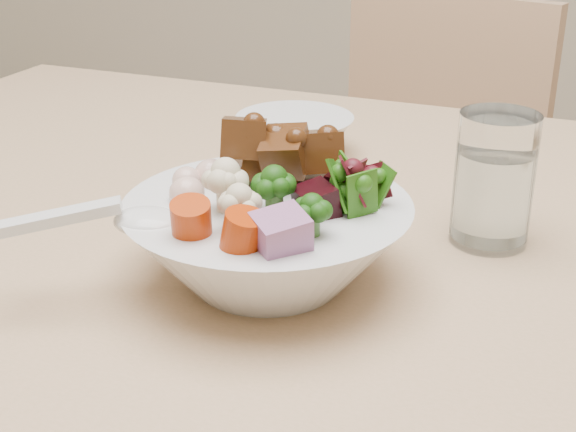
{
  "coord_description": "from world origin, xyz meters",
  "views": [
    {
      "loc": [
        0.11,
        -0.72,
        1.14
      ],
      "look_at": [
        -0.05,
        -0.13,
        0.87
      ],
      "focal_mm": 50.0,
      "sensor_mm": 36.0,
      "label": 1
    }
  ],
  "objects_px": {
    "dining_table": "(468,334)",
    "water_glass": "(493,185)",
    "side_bowl": "(294,136)",
    "food_bowl": "(270,236)",
    "chair_far": "(407,213)"
  },
  "relations": [
    {
      "from": "dining_table",
      "to": "water_glass",
      "type": "bearing_deg",
      "value": 85.41
    },
    {
      "from": "side_bowl",
      "to": "water_glass",
      "type": "bearing_deg",
      "value": -38.56
    },
    {
      "from": "food_bowl",
      "to": "side_bowl",
      "type": "relative_size",
      "value": 1.69
    },
    {
      "from": "food_bowl",
      "to": "water_glass",
      "type": "xyz_separation_m",
      "value": [
        0.18,
        0.13,
        0.02
      ]
    },
    {
      "from": "water_glass",
      "to": "side_bowl",
      "type": "xyz_separation_m",
      "value": [
        -0.24,
        0.19,
        -0.03
      ]
    },
    {
      "from": "dining_table",
      "to": "water_glass",
      "type": "xyz_separation_m",
      "value": [
        0.01,
        0.04,
        0.14
      ]
    },
    {
      "from": "chair_far",
      "to": "side_bowl",
      "type": "relative_size",
      "value": 6.27
    },
    {
      "from": "dining_table",
      "to": "chair_far",
      "type": "xyz_separation_m",
      "value": [
        -0.14,
        0.74,
        -0.21
      ]
    },
    {
      "from": "food_bowl",
      "to": "chair_far",
      "type": "bearing_deg",
      "value": 87.64
    },
    {
      "from": "dining_table",
      "to": "water_glass",
      "type": "height_order",
      "value": "water_glass"
    },
    {
      "from": "dining_table",
      "to": "side_bowl",
      "type": "height_order",
      "value": "side_bowl"
    },
    {
      "from": "dining_table",
      "to": "food_bowl",
      "type": "xyz_separation_m",
      "value": [
        -0.17,
        -0.09,
        0.12
      ]
    },
    {
      "from": "chair_far",
      "to": "food_bowl",
      "type": "bearing_deg",
      "value": -69.62
    },
    {
      "from": "chair_far",
      "to": "water_glass",
      "type": "distance_m",
      "value": 0.8
    },
    {
      "from": "chair_far",
      "to": "water_glass",
      "type": "height_order",
      "value": "water_glass"
    }
  ]
}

